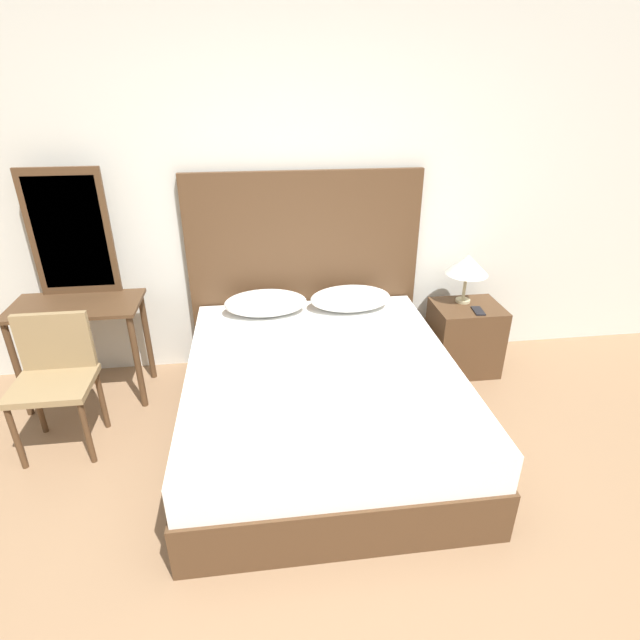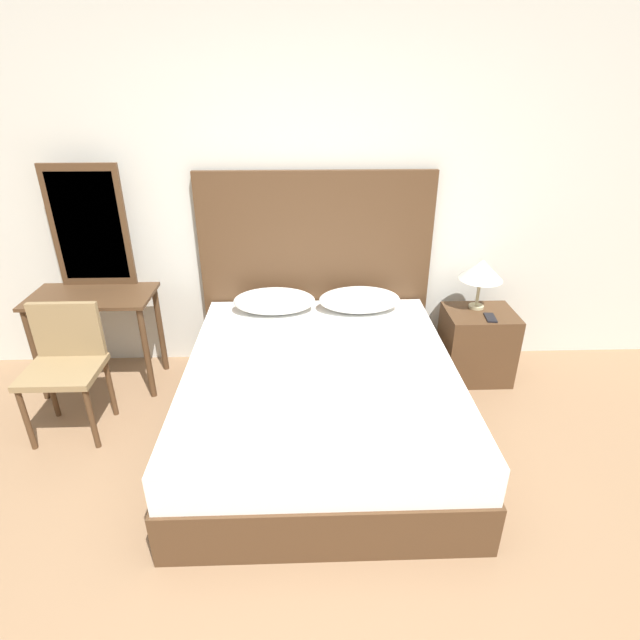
% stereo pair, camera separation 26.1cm
% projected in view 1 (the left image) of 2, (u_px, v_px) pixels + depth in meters
% --- Properties ---
extents(wall_back, '(10.00, 0.06, 2.70)m').
position_uv_depth(wall_back, '(291.00, 194.00, 3.64)').
color(wall_back, silver).
rests_on(wall_back, ground_plane).
extents(bed, '(1.67, 1.94, 0.54)m').
position_uv_depth(bed, '(322.00, 400.00, 3.18)').
color(bed, '#4C331E').
rests_on(bed, ground_plane).
extents(headboard, '(1.75, 0.05, 1.53)m').
position_uv_depth(headboard, '(305.00, 272.00, 3.84)').
color(headboard, '#4C331E').
rests_on(headboard, ground_plane).
extents(pillow_left, '(0.60, 0.33, 0.18)m').
position_uv_depth(pillow_left, '(266.00, 303.00, 3.65)').
color(pillow_left, white).
rests_on(pillow_left, bed).
extents(pillow_right, '(0.60, 0.33, 0.18)m').
position_uv_depth(pillow_right, '(350.00, 298.00, 3.73)').
color(pillow_right, white).
rests_on(pillow_right, bed).
extents(phone_on_bed, '(0.12, 0.17, 0.01)m').
position_uv_depth(phone_on_bed, '(288.00, 344.00, 3.27)').
color(phone_on_bed, '#B7B7BC').
rests_on(phone_on_bed, bed).
extents(nightstand, '(0.51, 0.41, 0.55)m').
position_uv_depth(nightstand, '(464.00, 338.00, 3.92)').
color(nightstand, '#4C331E').
rests_on(nightstand, ground_plane).
extents(table_lamp, '(0.32, 0.32, 0.38)m').
position_uv_depth(table_lamp, '(468.00, 265.00, 3.74)').
color(table_lamp, tan).
rests_on(table_lamp, nightstand).
extents(phone_on_nightstand, '(0.09, 0.16, 0.01)m').
position_uv_depth(phone_on_nightstand, '(478.00, 311.00, 3.71)').
color(phone_on_nightstand, black).
rests_on(phone_on_nightstand, nightstand).
extents(vanity_desk, '(0.85, 0.46, 0.74)m').
position_uv_depth(vanity_desk, '(79.00, 323.00, 3.44)').
color(vanity_desk, '#4C331E').
rests_on(vanity_desk, ground_plane).
extents(vanity_mirror, '(0.54, 0.03, 0.87)m').
position_uv_depth(vanity_mirror, '(70.00, 233.00, 3.37)').
color(vanity_mirror, '#4C331E').
rests_on(vanity_mirror, vanity_desk).
extents(chair, '(0.46, 0.40, 0.85)m').
position_uv_depth(chair, '(55.00, 372.00, 3.03)').
color(chair, olive).
rests_on(chair, ground_plane).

